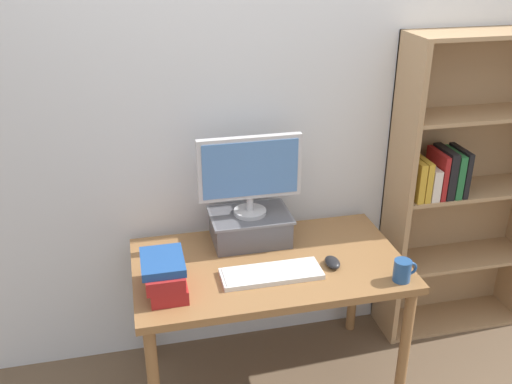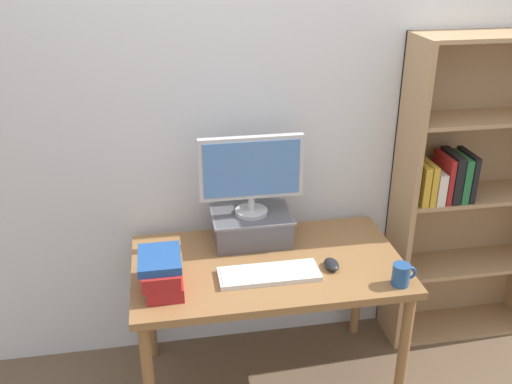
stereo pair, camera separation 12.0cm
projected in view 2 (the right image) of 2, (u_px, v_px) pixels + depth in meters
The scene contains 10 objects.
ground_plane at pixel (267, 381), 2.89m from camera, with size 12.00×12.00×0.00m, color brown.
back_wall at pixel (252, 109), 2.73m from camera, with size 7.00×0.08×2.60m.
desk at pixel (268, 277), 2.63m from camera, with size 1.23×0.71×0.70m.
bookshelf_unit at pixel (469, 191), 2.96m from camera, with size 0.84×0.28×1.65m.
riser_box at pixel (251, 226), 2.75m from camera, with size 0.38×0.27×0.14m.
computer_monitor at pixel (251, 172), 2.62m from camera, with size 0.49×0.16×0.39m.
keyboard at pixel (269, 274), 2.48m from camera, with size 0.44×0.16×0.02m.
computer_mouse at pixel (332, 264), 2.54m from camera, with size 0.06×0.10×0.04m.
book_stack at pixel (162, 271), 2.37m from camera, with size 0.18×0.27×0.16m.
coffee_mug at pixel (402, 275), 2.41m from camera, with size 0.11×0.08×0.10m.
Camera 2 is at (-0.44, -2.18, 2.08)m, focal length 40.00 mm.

